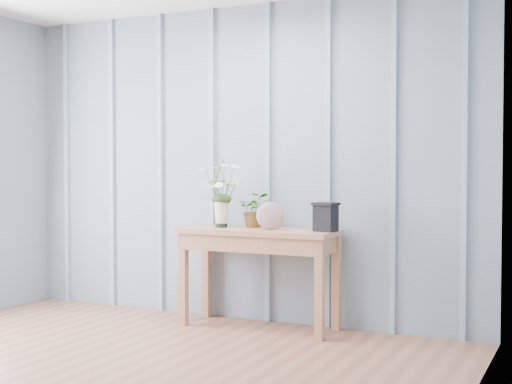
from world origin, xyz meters
The scene contains 6 objects.
room_shell centered at (0.00, 0.92, 1.99)m, with size 4.00×4.50×2.50m.
sideboard centered at (0.29, 1.99, 0.64)m, with size 1.20×0.45×0.75m.
daisy_vase centered at (-0.04, 2.00, 1.10)m, with size 0.40×0.30×0.56m.
spider_plant centered at (0.19, 2.13, 0.88)m, with size 0.24×0.21×0.27m, color #203911.
felt_disc_vessel centered at (0.40, 1.96, 0.85)m, with size 0.21×0.06×0.21m, color #854660.
carved_box centered at (0.82, 2.00, 0.86)m, with size 0.20×0.17×0.21m.
Camera 1 is at (2.57, -2.85, 1.21)m, focal length 50.00 mm.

